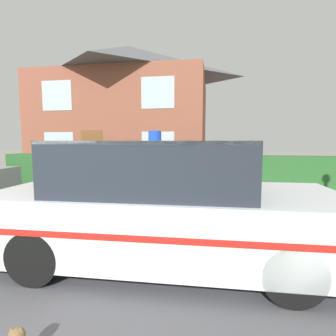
% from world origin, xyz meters
% --- Properties ---
extents(road_strip, '(28.00, 6.05, 0.01)m').
position_xyz_m(road_strip, '(0.00, 3.71, 0.01)').
color(road_strip, '#4C4C51').
rests_on(road_strip, ground).
extents(garden_hedge, '(13.61, 0.74, 1.16)m').
position_xyz_m(garden_hedge, '(1.09, 7.74, 0.58)').
color(garden_hedge, '#2D662D').
rests_on(garden_hedge, ground).
extents(police_car, '(4.51, 1.89, 1.76)m').
position_xyz_m(police_car, '(1.05, 2.29, 0.79)').
color(police_car, black).
rests_on(police_car, road_strip).
extents(house_left, '(8.70, 6.87, 6.74)m').
position_xyz_m(house_left, '(-2.80, 13.10, 3.43)').
color(house_left, '#93513D').
rests_on(house_left, ground).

